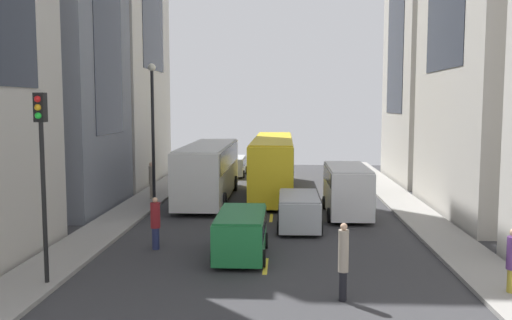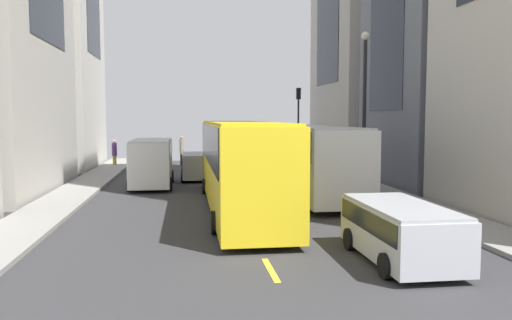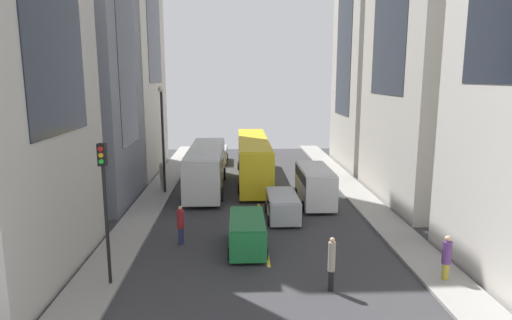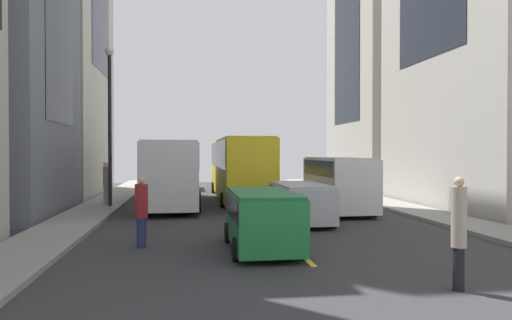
# 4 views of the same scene
# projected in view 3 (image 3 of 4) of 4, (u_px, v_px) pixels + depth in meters

# --- Properties ---
(ground_plane) EXTENTS (41.19, 41.19, 0.00)m
(ground_plane) POSITION_uv_depth(u_px,v_px,m) (256.00, 192.00, 33.76)
(ground_plane) COLOR #333335
(sidewalk_west) EXTENTS (2.17, 44.00, 0.15)m
(sidewalk_west) POSITION_uv_depth(u_px,v_px,m) (158.00, 192.00, 33.43)
(sidewalk_west) COLOR gray
(sidewalk_west) RESTS_ON ground
(sidewalk_east) EXTENTS (2.17, 44.00, 0.15)m
(sidewalk_east) POSITION_uv_depth(u_px,v_px,m) (353.00, 190.00, 34.05)
(sidewalk_east) COLOR gray
(sidewalk_east) RESTS_ON ground
(lane_stripe_1) EXTENTS (0.16, 2.00, 0.01)m
(lane_stripe_1) POSITION_uv_depth(u_px,v_px,m) (268.00, 259.00, 21.39)
(lane_stripe_1) COLOR yellow
(lane_stripe_1) RESTS_ON ground
(lane_stripe_2) EXTENTS (0.16, 2.00, 0.01)m
(lane_stripe_2) POSITION_uv_depth(u_px,v_px,m) (259.00, 208.00, 29.63)
(lane_stripe_2) COLOR yellow
(lane_stripe_2) RESTS_ON ground
(lane_stripe_3) EXTENTS (0.16, 2.00, 0.01)m
(lane_stripe_3) POSITION_uv_depth(u_px,v_px,m) (254.00, 179.00, 37.88)
(lane_stripe_3) COLOR yellow
(lane_stripe_3) RESTS_ON ground
(lane_stripe_4) EXTENTS (0.16, 2.00, 0.01)m
(lane_stripe_4) POSITION_uv_depth(u_px,v_px,m) (251.00, 161.00, 46.13)
(lane_stripe_4) COLOR yellow
(lane_stripe_4) RESTS_ON ground
(lane_stripe_5) EXTENTS (0.16, 2.00, 0.01)m
(lane_stripe_5) POSITION_uv_depth(u_px,v_px,m) (249.00, 148.00, 54.37)
(lane_stripe_5) COLOR yellow
(lane_stripe_5) RESTS_ON ground
(building_west_1) EXTENTS (6.56, 8.44, 18.43)m
(building_west_1) POSITION_uv_depth(u_px,v_px,m) (78.00, 69.00, 29.38)
(building_west_1) COLOR slate
(building_west_1) RESTS_ON ground
(building_east_2) EXTENTS (8.08, 10.31, 22.59)m
(building_east_2) POSITION_uv_depth(u_px,v_px,m) (385.00, 49.00, 42.03)
(building_east_2) COLOR #B7B2A8
(building_east_2) RESTS_ON ground
(city_bus_white) EXTENTS (2.80, 11.18, 3.35)m
(city_bus_white) POSITION_uv_depth(u_px,v_px,m) (206.00, 164.00, 34.19)
(city_bus_white) COLOR silver
(city_bus_white) RESTS_ON ground
(streetcar_yellow) EXTENTS (2.70, 14.40, 3.59)m
(streetcar_yellow) POSITION_uv_depth(u_px,v_px,m) (253.00, 156.00, 37.31)
(streetcar_yellow) COLOR yellow
(streetcar_yellow) RESTS_ON ground
(delivery_van_white) EXTENTS (2.25, 5.43, 2.58)m
(delivery_van_white) POSITION_uv_depth(u_px,v_px,m) (315.00, 183.00, 30.31)
(delivery_van_white) COLOR white
(delivery_van_white) RESTS_ON ground
(car_silver_0) EXTENTS (2.06, 4.32, 1.51)m
(car_silver_0) POSITION_uv_depth(u_px,v_px,m) (218.00, 154.00, 45.53)
(car_silver_0) COLOR #B7BABF
(car_silver_0) RESTS_ON ground
(car_green_1) EXTENTS (1.94, 4.18, 1.70)m
(car_green_1) POSITION_uv_depth(u_px,v_px,m) (247.00, 231.00, 22.34)
(car_green_1) COLOR #1E7238
(car_green_1) RESTS_ON ground
(car_silver_2) EXTENTS (2.01, 4.14, 1.58)m
(car_silver_2) POSITION_uv_depth(u_px,v_px,m) (283.00, 204.00, 27.26)
(car_silver_2) COLOR #B7BABF
(car_silver_2) RESTS_ON ground
(pedestrian_walking_far) EXTENTS (0.38, 0.38, 1.95)m
(pedestrian_walking_far) POSITION_uv_depth(u_px,v_px,m) (447.00, 256.00, 18.74)
(pedestrian_walking_far) COLOR gold
(pedestrian_walking_far) RESTS_ON ground
(pedestrian_waiting_curb) EXTENTS (0.29, 0.29, 2.16)m
(pedestrian_waiting_curb) POSITION_uv_depth(u_px,v_px,m) (162.00, 175.00, 33.63)
(pedestrian_waiting_curb) COLOR gray
(pedestrian_waiting_curb) RESTS_ON ground
(pedestrian_crossing_near) EXTENTS (0.38, 0.38, 2.09)m
(pedestrian_crossing_near) POSITION_uv_depth(u_px,v_px,m) (181.00, 224.00, 23.08)
(pedestrian_crossing_near) COLOR navy
(pedestrian_crossing_near) RESTS_ON ground
(pedestrian_crossing_mid) EXTENTS (0.31, 0.31, 2.32)m
(pedestrian_crossing_mid) POSITION_uv_depth(u_px,v_px,m) (332.00, 262.00, 17.95)
(pedestrian_crossing_mid) COLOR black
(pedestrian_crossing_mid) RESTS_ON ground
(traffic_light_near_corner) EXTENTS (0.32, 0.44, 5.95)m
(traffic_light_near_corner) POSITION_uv_depth(u_px,v_px,m) (104.00, 188.00, 17.76)
(traffic_light_near_corner) COLOR black
(traffic_light_near_corner) RESTS_ON ground
(streetlamp_near) EXTENTS (0.44, 0.44, 7.91)m
(streetlamp_near) POSITION_uv_depth(u_px,v_px,m) (163.00, 129.00, 32.30)
(streetlamp_near) COLOR black
(streetlamp_near) RESTS_ON ground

